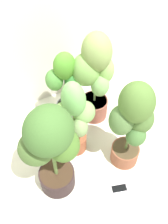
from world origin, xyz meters
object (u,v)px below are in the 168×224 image
object	(u,v)px
potted_plant_center	(75,117)
cell_phone	(119,188)
potted_plant_front_left	(51,147)
nutrient_bottle	(127,116)
potted_plant_back_right	(95,76)
potted_plant_back_center	(66,87)
potted_plant_front_right	(132,123)

from	to	relation	value
potted_plant_center	cell_phone	world-z (taller)	potted_plant_center
potted_plant_front_left	nutrient_bottle	xyz separation A→B (m)	(0.81, 0.24, -0.40)
potted_plant_back_right	nutrient_bottle	world-z (taller)	potted_plant_back_right
cell_phone	potted_plant_center	bearing A→B (deg)	-148.21
cell_phone	nutrient_bottle	bearing A→B (deg)	159.20
cell_phone	potted_plant_front_left	bearing A→B (deg)	-106.42
potted_plant_back_center	potted_plant_front_right	xyz separation A→B (m)	(0.23, -0.63, 0.10)
potted_plant_back_right	potted_plant_center	world-z (taller)	potted_plant_back_right
potted_plant_center	potted_plant_back_center	bearing A→B (deg)	76.44
potted_plant_back_right	potted_plant_center	size ratio (longest dim) A/B	1.18
potted_plant_front_right	potted_plant_center	size ratio (longest dim) A/B	1.13
potted_plant_front_right	potted_plant_center	xyz separation A→B (m)	(-0.31, 0.29, -0.08)
potted_plant_front_right	nutrient_bottle	distance (m)	0.53
potted_plant_front_left	nutrient_bottle	world-z (taller)	potted_plant_front_left
potted_plant_back_right	nutrient_bottle	bearing A→B (deg)	-48.44
potted_plant_front_right	cell_phone	size ratio (longest dim) A/B	5.50
potted_plant_back_center	potted_plant_center	distance (m)	0.36
potted_plant_back_right	potted_plant_center	bearing A→B (deg)	-139.83
potted_plant_back_center	nutrient_bottle	size ratio (longest dim) A/B	2.88
potted_plant_back_right	cell_phone	xyz separation A→B (m)	(-0.18, -0.76, -0.51)
potted_plant_back_center	potted_plant_back_right	size ratio (longest dim) A/B	0.83
potted_plant_back_center	potted_plant_back_right	xyz separation A→B (m)	(0.23, -0.08, 0.11)
potted_plant_back_center	potted_plant_back_right	bearing A→B (deg)	-20.43
potted_plant_front_left	nutrient_bottle	distance (m)	0.94
potted_plant_back_center	cell_phone	bearing A→B (deg)	-86.66
potted_plant_center	nutrient_bottle	size ratio (longest dim) A/B	2.94
potted_plant_front_right	potted_plant_front_left	distance (m)	0.59
cell_phone	potted_plant_front_right	bearing A→B (deg)	156.93
nutrient_bottle	potted_plant_front_right	bearing A→B (deg)	-125.94
potted_plant_center	nutrient_bottle	world-z (taller)	potted_plant_center
potted_plant_back_right	cell_phone	distance (m)	0.93
potted_plant_back_center	potted_plant_front_right	world-z (taller)	potted_plant_front_right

